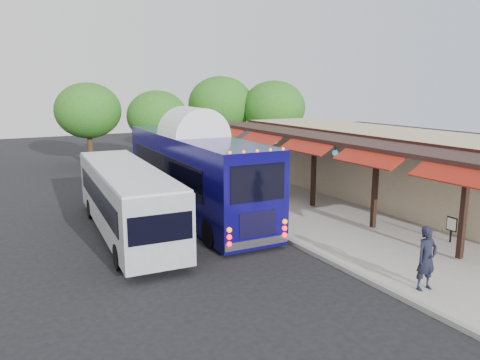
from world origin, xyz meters
TOP-DOWN VIEW (x-y plane):
  - ground at (0.00, 0.00)m, footprint 90.00×90.00m
  - sidewalk at (5.00, 4.00)m, footprint 10.00×40.00m
  - curb at (0.05, 4.00)m, footprint 0.20×40.00m
  - station_shelter at (8.38, 4.00)m, footprint 8.15×20.00m
  - coach_bus at (-1.45, 6.18)m, footprint 3.03×12.38m
  - city_bus at (-5.08, 4.59)m, footprint 2.91×10.36m
  - ped_a at (0.89, -5.00)m, footprint 0.71×0.49m
  - ped_b at (3.40, 7.93)m, footprint 1.00×0.86m
  - ped_c at (2.28, 9.15)m, footprint 1.10×0.71m
  - ped_d at (2.90, 7.53)m, footprint 1.27×0.95m
  - sign_board at (5.10, -2.65)m, footprint 0.06×0.44m
  - tree_left at (1.27, 19.10)m, footprint 4.34×4.34m
  - tree_mid at (6.88, 20.10)m, footprint 5.17×5.17m
  - tree_right at (10.18, 17.44)m, footprint 4.90×4.90m
  - tree_far at (-2.95, 22.13)m, footprint 4.78×4.78m

SIDE VIEW (x-z plane):
  - ground at x=0.00m, z-range 0.00..0.00m
  - sidewalk at x=5.00m, z-range 0.00..0.15m
  - curb at x=0.05m, z-range -0.01..0.15m
  - sign_board at x=5.10m, z-range 0.32..1.30m
  - ped_c at x=2.28m, z-range 0.15..1.88m
  - ped_d at x=2.90m, z-range 0.15..1.90m
  - ped_b at x=3.40m, z-range 0.15..1.93m
  - ped_a at x=0.89m, z-range 0.15..2.02m
  - city_bus at x=-5.08m, z-range 0.15..2.90m
  - station_shelter at x=8.38m, z-range 0.05..3.65m
  - coach_bus at x=-1.45m, z-range 0.15..4.08m
  - tree_left at x=1.27m, z-range 0.92..6.48m
  - tree_far at x=-2.95m, z-range 1.02..7.14m
  - tree_right at x=10.18m, z-range 1.04..7.32m
  - tree_mid at x=6.88m, z-range 1.10..7.72m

